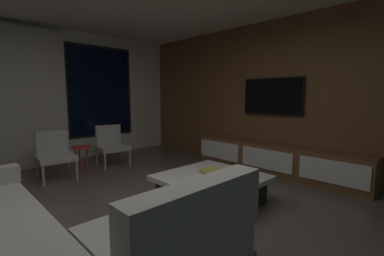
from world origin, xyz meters
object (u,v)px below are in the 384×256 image
object	(u,v)px
accent_chair_by_curtain	(55,152)
mounted_tv	(272,96)
sectional_couch	(32,249)
side_stool	(81,151)
coffee_table	(211,189)
book_stack_on_coffee_table	(211,171)
accent_chair_near_window	(111,143)
media_console	(275,160)

from	to	relation	value
accent_chair_by_curtain	mounted_tv	bearing A→B (deg)	-36.25
sectional_couch	side_stool	world-z (taller)	sectional_couch
coffee_table	mounted_tv	bearing A→B (deg)	7.80
book_stack_on_coffee_table	accent_chair_near_window	distance (m)	2.54
book_stack_on_coffee_table	side_stool	size ratio (longest dim) A/B	0.52
coffee_table	side_stool	distance (m)	2.66
accent_chair_by_curtain	media_console	world-z (taller)	accent_chair_by_curtain
coffee_table	accent_chair_near_window	world-z (taller)	accent_chair_near_window
book_stack_on_coffee_table	accent_chair_near_window	world-z (taller)	accent_chair_near_window
sectional_couch	media_console	distance (m)	3.78
accent_chair_by_curtain	side_stool	xyz separation A→B (m)	(0.46, 0.10, -0.06)
coffee_table	side_stool	size ratio (longest dim) A/B	2.52
accent_chair_by_curtain	side_stool	size ratio (longest dim) A/B	1.70
book_stack_on_coffee_table	coffee_table	bearing A→B (deg)	-137.09
sectional_couch	mounted_tv	distance (m)	4.11
sectional_couch	side_stool	xyz separation A→B (m)	(1.40, 2.67, 0.08)
accent_chair_by_curtain	coffee_table	bearing A→B (deg)	-66.49
coffee_table	book_stack_on_coffee_table	xyz separation A→B (m)	(0.09, 0.08, 0.20)
sectional_couch	book_stack_on_coffee_table	bearing A→B (deg)	4.72
media_console	mounted_tv	size ratio (longest dim) A/B	2.72
accent_chair_by_curtain	media_console	xyz separation A→B (m)	(2.83, -2.41, -0.18)
sectional_couch	accent_chair_near_window	xyz separation A→B (m)	(2.01, 2.71, 0.14)
media_console	mounted_tv	bearing A→B (deg)	47.59
sectional_couch	accent_chair_by_curtain	distance (m)	2.74
book_stack_on_coffee_table	side_stool	bearing A→B (deg)	105.66
book_stack_on_coffee_table	mounted_tv	size ratio (longest dim) A/B	0.21
book_stack_on_coffee_table	media_console	world-z (taller)	media_console
sectional_couch	coffee_table	distance (m)	2.02
accent_chair_near_window	mounted_tv	bearing A→B (deg)	-50.35
book_stack_on_coffee_table	accent_chair_near_window	bearing A→B (deg)	92.13
book_stack_on_coffee_table	accent_chair_by_curtain	bearing A→B (deg)	115.88
coffee_table	accent_chair_by_curtain	bearing A→B (deg)	113.51
book_stack_on_coffee_table	mounted_tv	xyz separation A→B (m)	(1.85, 0.19, 0.96)
coffee_table	sectional_couch	bearing A→B (deg)	-177.33
sectional_couch	accent_chair_by_curtain	world-z (taller)	sectional_couch
book_stack_on_coffee_table	accent_chair_near_window	size ratio (longest dim) A/B	0.31
mounted_tv	accent_chair_near_window	bearing A→B (deg)	129.65
coffee_table	media_console	bearing A→B (deg)	2.20
coffee_table	accent_chair_near_window	distance (m)	2.63
accent_chair_near_window	side_stool	size ratio (longest dim) A/B	1.70
mounted_tv	side_stool	bearing A→B (deg)	137.83
side_stool	accent_chair_near_window	bearing A→B (deg)	3.50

